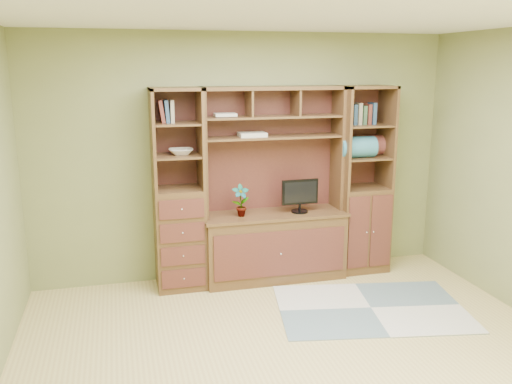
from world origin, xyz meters
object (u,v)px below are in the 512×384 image
object	(u,v)px
left_tower	(178,190)
right_tower	(363,180)
monitor	(300,190)
center_hutch	(274,186)

from	to	relation	value
left_tower	right_tower	distance (m)	2.02
right_tower	monitor	world-z (taller)	right_tower
center_hutch	right_tower	bearing A→B (deg)	2.23
right_tower	center_hutch	bearing A→B (deg)	-177.77
center_hutch	monitor	world-z (taller)	center_hutch
left_tower	monitor	distance (m)	1.28
center_hutch	monitor	distance (m)	0.28
left_tower	right_tower	world-z (taller)	same
monitor	left_tower	bearing A→B (deg)	174.89
right_tower	monitor	bearing A→B (deg)	-174.31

